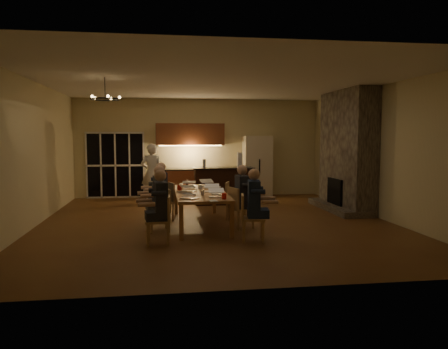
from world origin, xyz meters
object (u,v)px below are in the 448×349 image
at_px(refrigerator, 257,166).
at_px(can_silver, 203,193).
at_px(person_left_far, 161,192).
at_px(laptop_c, 189,186).
at_px(laptop_d, 212,187).
at_px(plate_far, 216,187).
at_px(chair_left_near, 158,220).
at_px(laptop_f, 208,182).
at_px(standing_person, 152,173).
at_px(chair_left_mid, 159,210).
at_px(dining_table, 200,208).
at_px(laptop_b, 217,192).
at_px(mug_front, 203,192).
at_px(bar_blender, 240,160).
at_px(mug_back, 181,185).
at_px(can_right, 216,188).
at_px(person_left_mid, 160,198).
at_px(person_right_mid, 242,197).
at_px(bar_island, 223,186).
at_px(chandelier, 105,99).
at_px(chair_right_near, 253,218).
at_px(plate_left, 188,197).
at_px(mug_mid, 200,187).
at_px(chair_left_far, 163,202).
at_px(bar_bottle, 204,163).
at_px(can_cola, 187,183).
at_px(redcup_mid, 180,187).
at_px(chair_right_mid, 242,208).
at_px(laptop_a, 190,193).
at_px(person_right_near, 254,205).
at_px(person_left_near, 161,207).
at_px(redcup_near, 224,196).
at_px(plate_near, 218,194).
at_px(chair_right_far, 236,201).

xyz_separation_m(refrigerator, can_silver, (-2.29, -5.04, -0.19)).
height_order(person_left_far, laptop_c, person_left_far).
height_order(laptop_d, plate_far, laptop_d).
relative_size(chair_left_near, laptop_f, 2.78).
bearing_deg(standing_person, chair_left_mid, 95.34).
bearing_deg(dining_table, laptop_b, -73.96).
xyz_separation_m(mug_front, bar_blender, (1.43, 3.47, 0.50)).
bearing_deg(mug_back, laptop_b, -70.13).
bearing_deg(plate_far, can_right, -96.98).
distance_m(person_left_mid, standing_person, 4.01).
height_order(person_right_mid, person_left_far, same).
xyz_separation_m(can_silver, bar_blender, (1.44, 3.59, 0.49)).
distance_m(bar_island, chandelier, 4.89).
xyz_separation_m(chair_right_near, plate_left, (-1.18, 0.83, 0.31)).
bearing_deg(mug_mid, mug_back, 139.75).
relative_size(chair_left_far, person_left_far, 0.64).
relative_size(mug_back, bar_blender, 0.23).
distance_m(can_right, bar_bottle, 2.75).
xyz_separation_m(mug_back, can_cola, (0.18, 0.48, 0.01)).
xyz_separation_m(standing_person, redcup_mid, (0.69, -3.16, -0.08)).
relative_size(laptop_b, laptop_c, 1.00).
height_order(chair_right_mid, mug_back, chair_right_mid).
xyz_separation_m(laptop_a, laptop_d, (0.57, 1.01, 0.00)).
bearing_deg(chair_right_near, chair_left_far, 44.84).
distance_m(chair_right_mid, person_right_near, 1.17).
bearing_deg(person_right_near, person_left_near, 98.48).
bearing_deg(person_left_far, laptop_f, 99.85).
height_order(mug_front, can_cola, can_cola).
height_order(standing_person, plate_far, standing_person).
bearing_deg(redcup_near, laptop_d, 95.04).
xyz_separation_m(chair_right_near, plate_near, (-0.53, 1.16, 0.31)).
xyz_separation_m(chair_right_near, plate_far, (-0.39, 2.48, 0.31)).
bearing_deg(chair_right_near, can_cola, 28.24).
relative_size(bar_island, mug_front, 17.71).
height_order(chandelier, bar_bottle, chandelier).
bearing_deg(redcup_near, plate_near, 93.05).
relative_size(person_right_near, redcup_near, 11.50).
xyz_separation_m(mug_front, plate_near, (0.32, 0.02, -0.04)).
relative_size(chair_right_far, person_left_mid, 0.64).
distance_m(person_right_near, bar_bottle, 4.64).
bearing_deg(laptop_c, bar_island, -97.17).
distance_m(person_right_mid, laptop_c, 1.30).
bearing_deg(chair_left_near, can_right, 147.04).
bearing_deg(person_right_near, person_right_mid, 9.77).
bearing_deg(mug_mid, can_cola, 106.56).
xyz_separation_m(person_left_mid, can_cola, (0.69, 1.81, 0.12)).
relative_size(chair_right_mid, can_cola, 7.42).
xyz_separation_m(bar_island, laptop_f, (-0.65, -1.93, 0.32)).
bearing_deg(chair_right_near, refrigerator, -4.36).
distance_m(person_right_near, plate_left, 1.44).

